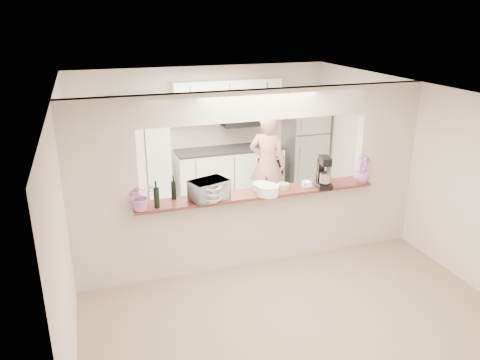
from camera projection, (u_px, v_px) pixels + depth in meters
name	position (u px, v px, depth m)	size (l,w,h in m)	color
floor	(255.00, 260.00, 6.88)	(6.00, 6.00, 0.00)	tan
tile_overlay	(225.00, 218.00, 8.26)	(5.00, 2.90, 0.01)	silver
partition	(256.00, 164.00, 6.38)	(5.00, 0.15, 2.50)	beige
bar_counter	(256.00, 225.00, 6.68)	(3.40, 0.38, 1.09)	beige
kitchen_cabinets	(197.00, 149.00, 8.93)	(3.15, 0.62, 2.25)	white
refrigerator	(305.00, 147.00, 9.57)	(0.75, 0.70, 1.70)	#A4A3A8
flower_left	(140.00, 196.00, 5.84)	(0.33, 0.29, 0.37)	pink
wine_bottle_a	(157.00, 197.00, 5.91)	(0.07, 0.07, 0.36)	black
wine_bottle_b	(174.00, 190.00, 6.19)	(0.07, 0.07, 0.33)	black
toaster_oven	(209.00, 190.00, 6.17)	(0.49, 0.33, 0.27)	#ABABB0
serving_bowls	(210.00, 194.00, 6.12)	(0.30, 0.30, 0.22)	white
plate_stack_a	(268.00, 190.00, 6.35)	(0.30, 0.30, 0.14)	white
plate_stack_b	(262.00, 186.00, 6.55)	(0.27, 0.27, 0.09)	white
red_bowl	(270.00, 188.00, 6.53)	(0.16, 0.16, 0.08)	maroon
tan_bowl	(283.00, 186.00, 6.59)	(0.16, 0.16, 0.07)	tan
utensil_caddy	(310.00, 180.00, 6.66)	(0.26, 0.15, 0.24)	silver
stand_mixer	(324.00, 173.00, 6.61)	(0.25, 0.34, 0.45)	black
flower_right	(363.00, 169.00, 6.79)	(0.23, 0.23, 0.41)	#BD66BE
person	(267.00, 164.00, 8.34)	(0.65, 0.43, 1.78)	tan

